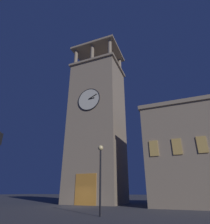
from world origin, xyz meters
The scene contains 3 objects.
ground_plane centered at (0.00, 0.00, 0.00)m, with size 200.00×200.00×0.00m, color #424247.
clocktower centered at (-0.08, -5.78, 12.35)m, with size 8.87×7.61×30.14m.
street_lamp centered at (-6.61, 7.79, 3.66)m, with size 0.44×0.44×5.26m.
Camera 1 is at (-12.75, 21.95, 1.68)m, focal length 29.77 mm.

